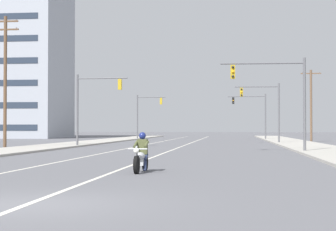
# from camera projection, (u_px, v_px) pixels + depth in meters

# --- Properties ---
(ground_plane) EXTENTS (400.00, 400.00, 0.00)m
(ground_plane) POSITION_uv_depth(u_px,v_px,m) (30.00, 205.00, 12.00)
(ground_plane) COLOR #5B5B60
(lane_stripe_center) EXTENTS (0.16, 100.00, 0.01)m
(lane_stripe_center) POSITION_uv_depth(u_px,v_px,m) (188.00, 144.00, 56.71)
(lane_stripe_center) COLOR beige
(lane_stripe_center) RESTS_ON ground
(lane_stripe_left) EXTENTS (0.16, 100.00, 0.01)m
(lane_stripe_left) POSITION_uv_depth(u_px,v_px,m) (150.00, 144.00, 57.14)
(lane_stripe_left) COLOR beige
(lane_stripe_left) RESTS_ON ground
(sidewalk_kerb_right) EXTENTS (4.40, 110.00, 0.14)m
(sidewalk_kerb_right) POSITION_uv_depth(u_px,v_px,m) (304.00, 145.00, 50.56)
(sidewalk_kerb_right) COLOR #ADA89E
(sidewalk_kerb_right) RESTS_ON ground
(sidewalk_kerb_left) EXTENTS (4.40, 110.00, 0.14)m
(sidewalk_kerb_left) POSITION_uv_depth(u_px,v_px,m) (71.00, 144.00, 52.92)
(sidewalk_kerb_left) COLOR #ADA89E
(sidewalk_kerb_left) RESTS_ON ground
(motorcycle_with_rider) EXTENTS (0.70, 2.19, 1.46)m
(motorcycle_with_rider) POSITION_uv_depth(u_px,v_px,m) (141.00, 156.00, 20.76)
(motorcycle_with_rider) COLOR black
(motorcycle_with_rider) RESTS_ON ground
(traffic_signal_near_right) EXTENTS (5.55, 0.47, 6.20)m
(traffic_signal_near_right) POSITION_uv_depth(u_px,v_px,m) (279.00, 89.00, 37.15)
(traffic_signal_near_right) COLOR #56565B
(traffic_signal_near_right) RESTS_ON ground
(traffic_signal_near_left) EXTENTS (4.49, 0.37, 6.20)m
(traffic_signal_near_left) POSITION_uv_depth(u_px,v_px,m) (92.00, 99.00, 48.62)
(traffic_signal_near_left) COLOR #56565B
(traffic_signal_near_left) RESTS_ON ground
(traffic_signal_mid_right) EXTENTS (4.57, 0.43, 6.20)m
(traffic_signal_mid_right) POSITION_uv_depth(u_px,v_px,m) (266.00, 104.00, 58.40)
(traffic_signal_mid_right) COLOR #56565B
(traffic_signal_mid_right) RESTS_ON ground
(traffic_signal_mid_left) EXTENTS (4.00, 0.37, 6.20)m
(traffic_signal_mid_left) POSITION_uv_depth(u_px,v_px,m) (145.00, 110.00, 78.85)
(traffic_signal_mid_left) COLOR #56565B
(traffic_signal_mid_left) RESTS_ON ground
(traffic_signal_far_right) EXTENTS (5.15, 0.37, 6.20)m
(traffic_signal_far_right) POSITION_uv_depth(u_px,v_px,m) (254.00, 109.00, 76.56)
(traffic_signal_far_right) COLOR #56565B
(traffic_signal_far_right) RESTS_ON ground
(utility_pole_left_near) EXTENTS (2.15, 0.26, 10.42)m
(utility_pole_left_near) POSITION_uv_depth(u_px,v_px,m) (5.00, 77.00, 44.69)
(utility_pole_left_near) COLOR brown
(utility_pole_left_near) RESTS_ON ground
(utility_pole_right_far) EXTENTS (2.25, 0.26, 8.13)m
(utility_pole_right_far) POSITION_uv_depth(u_px,v_px,m) (311.00, 104.00, 63.78)
(utility_pole_right_far) COLOR brown
(utility_pole_right_far) RESTS_ON ground
(apartment_building_far_left_block) EXTENTS (19.52, 14.56, 26.74)m
(apartment_building_far_left_block) POSITION_uv_depth(u_px,v_px,m) (4.00, 55.00, 91.33)
(apartment_building_far_left_block) COLOR #999EA8
(apartment_building_far_left_block) RESTS_ON ground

